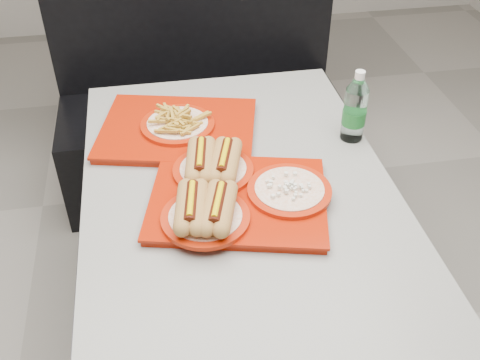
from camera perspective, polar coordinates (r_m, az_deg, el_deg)
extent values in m
plane|color=gray|center=(2.17, 0.10, -16.80)|extent=(6.00, 6.00, 0.00)
cylinder|color=black|center=(2.15, 0.10, -16.42)|extent=(0.52, 0.52, 0.05)
cylinder|color=black|center=(1.87, 0.12, -10.14)|extent=(0.11, 0.11, 0.66)
cube|color=black|center=(1.64, 0.13, -2.60)|extent=(0.92, 1.42, 0.01)
cube|color=gray|center=(1.62, 0.13, -1.93)|extent=(0.90, 1.40, 0.04)
cube|color=black|center=(2.73, -3.70, 3.66)|extent=(1.30, 0.55, 0.45)
cube|color=black|center=(2.67, -4.90, 16.79)|extent=(1.30, 0.10, 1.10)
cube|color=#9A1804|center=(1.57, -0.22, -2.16)|extent=(0.55, 0.47, 0.02)
cube|color=#9A1804|center=(1.56, -0.22, -1.78)|extent=(0.56, 0.48, 0.01)
cylinder|color=#A31D05|center=(1.48, -3.53, -3.84)|extent=(0.24, 0.24, 0.01)
cylinder|color=white|center=(1.48, -3.54, -3.64)|extent=(0.19, 0.19, 0.01)
cylinder|color=#A31D05|center=(1.64, -2.74, 1.00)|extent=(0.24, 0.24, 0.01)
cylinder|color=white|center=(1.64, -2.75, 1.19)|extent=(0.19, 0.19, 0.01)
cylinder|color=#A31D05|center=(1.57, 5.04, -1.06)|extent=(0.24, 0.24, 0.01)
cylinder|color=white|center=(1.57, 5.05, -0.87)|extent=(0.19, 0.19, 0.01)
cube|color=#9A1804|center=(1.86, -6.30, 4.97)|extent=(0.56, 0.48, 0.02)
cube|color=#9A1804|center=(1.86, -6.33, 5.33)|extent=(0.57, 0.49, 0.01)
cylinder|color=#A31D05|center=(1.85, -6.35, 5.61)|extent=(0.24, 0.24, 0.01)
cylinder|color=white|center=(1.85, -6.37, 5.79)|extent=(0.20, 0.20, 0.01)
cylinder|color=silver|center=(1.83, 11.53, 6.54)|extent=(0.07, 0.07, 0.18)
cylinder|color=#196626|center=(1.83, 11.49, 6.31)|extent=(0.08, 0.08, 0.05)
cone|color=silver|center=(1.77, 11.97, 9.49)|extent=(0.07, 0.07, 0.04)
cylinder|color=silver|center=(1.76, 12.10, 10.40)|extent=(0.03, 0.03, 0.02)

